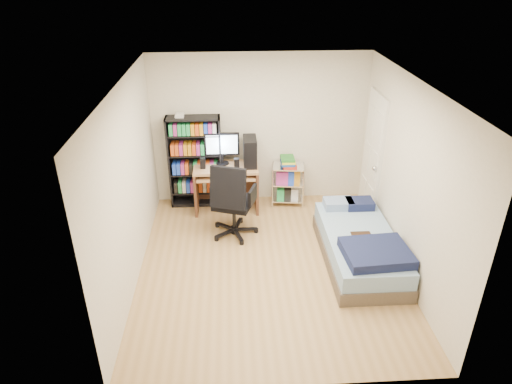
{
  "coord_description": "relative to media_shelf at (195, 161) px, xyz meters",
  "views": [
    {
      "loc": [
        -0.48,
        -5.09,
        3.78
      ],
      "look_at": [
        -0.16,
        0.4,
        0.93
      ],
      "focal_mm": 32.0,
      "sensor_mm": 36.0,
      "label": 1
    }
  ],
  "objects": [
    {
      "name": "media_shelf",
      "position": [
        0.0,
        0.0,
        0.0
      ],
      "size": [
        0.87,
        0.29,
        1.6
      ],
      "color": "black",
      "rests_on": "room"
    },
    {
      "name": "wire_cart",
      "position": [
        1.54,
        -0.08,
        -0.23
      ],
      "size": [
        0.57,
        0.44,
        0.86
      ],
      "rotation": [
        0.0,
        0.0,
        -0.13
      ],
      "color": "white",
      "rests_on": "room"
    },
    {
      "name": "office_chair",
      "position": [
        0.6,
        -1.04,
        -0.41
      ],
      "size": [
        0.9,
        0.9,
        1.2
      ],
      "rotation": [
        0.0,
        0.0,
        -0.32
      ],
      "color": "black",
      "rests_on": "room"
    },
    {
      "name": "bed",
      "position": [
        2.33,
        -1.81,
        -0.55
      ],
      "size": [
        0.95,
        1.91,
        0.54
      ],
      "color": "brown",
      "rests_on": "room"
    },
    {
      "name": "computer_desk",
      "position": [
        0.61,
        -0.16,
        -0.09
      ],
      "size": [
        1.03,
        0.6,
        1.3
      ],
      "color": "tan",
      "rests_on": "room"
    },
    {
      "name": "door",
      "position": [
        2.8,
        -0.49,
        0.21
      ],
      "size": [
        0.12,
        0.8,
        2.0
      ],
      "color": "silver",
      "rests_on": "room"
    },
    {
      "name": "room",
      "position": [
        1.07,
        -1.84,
        0.46
      ],
      "size": [
        3.58,
        4.08,
        2.58
      ],
      "color": "#A98354",
      "rests_on": "ground"
    }
  ]
}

